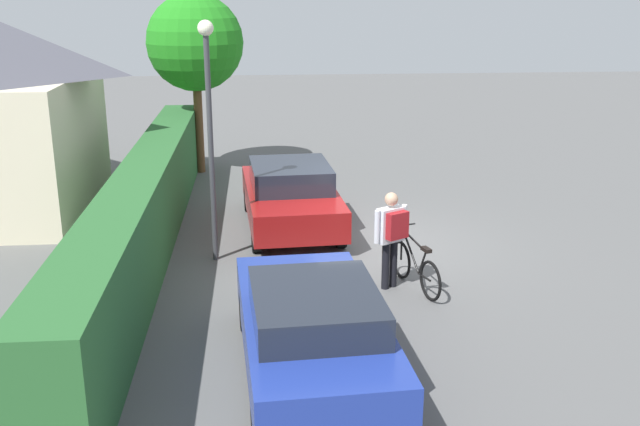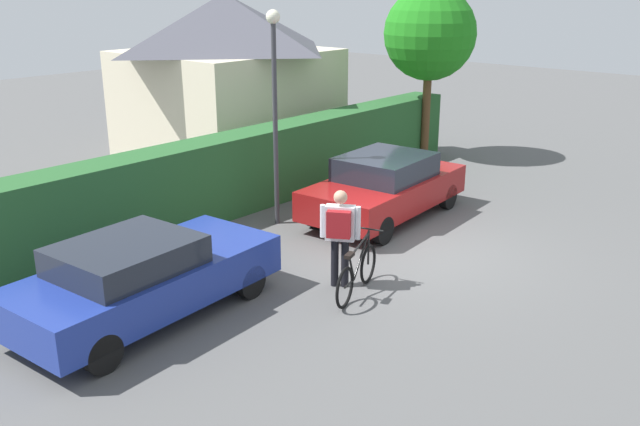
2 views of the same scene
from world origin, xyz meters
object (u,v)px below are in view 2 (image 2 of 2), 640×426
object	(u,v)px
parked_car_near	(143,276)
tree_kerbside	(430,34)
street_lamp	(275,90)
bicycle	(357,273)
person_rider	(340,229)
parked_car_far	(385,186)

from	to	relation	value
parked_car_near	tree_kerbside	world-z (taller)	tree_kerbside
street_lamp	tree_kerbside	size ratio (longest dim) A/B	0.91
bicycle	person_rider	size ratio (longest dim) A/B	0.99
parked_car_near	bicycle	world-z (taller)	parked_car_near
parked_car_near	tree_kerbside	xyz separation A→B (m)	(11.43, 2.28, 2.83)
parked_car_far	bicycle	bearing A→B (deg)	-150.80
parked_car_far	parked_car_near	bearing A→B (deg)	-179.96
parked_car_far	bicycle	distance (m)	4.01
parked_car_far	street_lamp	bearing A→B (deg)	139.97
parked_car_far	street_lamp	xyz separation A→B (m)	(-1.80, 1.51, 2.11)
street_lamp	tree_kerbside	xyz separation A→B (m)	(6.97, 0.77, 0.69)
bicycle	tree_kerbside	bearing A→B (deg)	26.00
tree_kerbside	bicycle	bearing A→B (deg)	-154.00
person_rider	tree_kerbside	world-z (taller)	tree_kerbside
parked_car_near	bicycle	bearing A→B (deg)	-35.15
parked_car_near	parked_car_far	distance (m)	6.26
parked_car_near	bicycle	size ratio (longest dim) A/B	2.60
parked_car_near	street_lamp	size ratio (longest dim) A/B	0.98
bicycle	tree_kerbside	world-z (taller)	tree_kerbside
parked_car_near	street_lamp	bearing A→B (deg)	18.74
person_rider	bicycle	bearing A→B (deg)	-97.28
parked_car_far	tree_kerbside	bearing A→B (deg)	23.74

